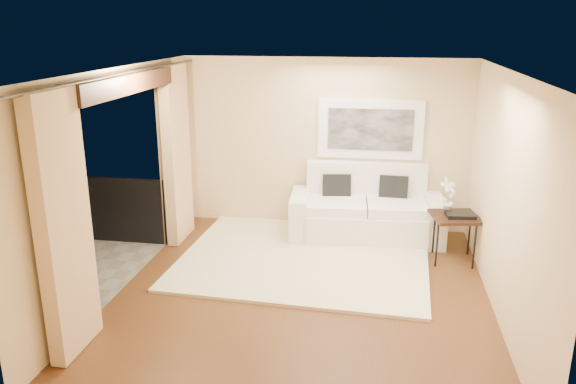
% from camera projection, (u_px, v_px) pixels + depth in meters
% --- Properties ---
extents(floor, '(5.00, 5.00, 0.00)m').
position_uv_depth(floor, '(302.00, 294.00, 6.91)').
color(floor, '#58331A').
rests_on(floor, ground).
extents(room_shell, '(5.00, 6.40, 5.00)m').
position_uv_depth(room_shell, '(122.00, 84.00, 6.51)').
color(room_shell, white).
rests_on(room_shell, ground).
extents(balcony, '(1.81, 2.60, 1.17)m').
position_uv_depth(balcony, '(54.00, 262.00, 7.38)').
color(balcony, '#605B56').
rests_on(balcony, ground).
extents(curtains, '(0.16, 4.80, 2.64)m').
position_uv_depth(curtains, '(132.00, 182.00, 6.85)').
color(curtains, '#DCB687').
rests_on(curtains, ground).
extents(artwork, '(1.62, 0.07, 0.92)m').
position_uv_depth(artwork, '(370.00, 129.00, 8.66)').
color(artwork, white).
rests_on(artwork, room_shell).
extents(rug, '(3.54, 3.12, 0.04)m').
position_uv_depth(rug, '(305.00, 256.00, 7.96)').
color(rug, '#F3E5C4').
rests_on(rug, floor).
extents(sofa, '(2.36, 1.14, 1.11)m').
position_uv_depth(sofa, '(366.00, 212.00, 8.67)').
color(sofa, white).
rests_on(sofa, floor).
extents(side_table, '(0.72, 0.72, 0.67)m').
position_uv_depth(side_table, '(455.00, 219.00, 7.70)').
color(side_table, black).
rests_on(side_table, floor).
extents(tray, '(0.41, 0.32, 0.05)m').
position_uv_depth(tray, '(460.00, 215.00, 7.63)').
color(tray, black).
rests_on(tray, side_table).
extents(orchid, '(0.31, 0.28, 0.48)m').
position_uv_depth(orchid, '(448.00, 196.00, 7.74)').
color(orchid, white).
rests_on(orchid, side_table).
extents(bistro_table, '(0.74, 0.74, 0.82)m').
position_uv_depth(bistro_table, '(12.00, 235.00, 6.77)').
color(bistro_table, black).
rests_on(bistro_table, balcony).
extents(balcony_chair_far, '(0.51, 0.51, 0.96)m').
position_uv_depth(balcony_chair_far, '(44.00, 230.00, 7.47)').
color(balcony_chair_far, black).
rests_on(balcony_chair_far, balcony).
extents(balcony_chair_near, '(0.40, 0.40, 0.92)m').
position_uv_depth(balcony_chair_near, '(22.00, 255.00, 6.72)').
color(balcony_chair_near, black).
rests_on(balcony_chair_near, balcony).
extents(ice_bucket, '(0.18, 0.18, 0.20)m').
position_uv_depth(ice_bucket, '(2.00, 217.00, 6.87)').
color(ice_bucket, silver).
rests_on(ice_bucket, bistro_table).
extents(candle, '(0.06, 0.06, 0.07)m').
position_uv_depth(candle, '(21.00, 223.00, 6.86)').
color(candle, red).
rests_on(candle, bistro_table).
extents(vase, '(0.04, 0.04, 0.18)m').
position_uv_depth(vase, '(2.00, 227.00, 6.57)').
color(vase, silver).
rests_on(vase, bistro_table).
extents(glass_a, '(0.06, 0.06, 0.12)m').
position_uv_depth(glass_a, '(15.00, 229.00, 6.59)').
color(glass_a, silver).
rests_on(glass_a, bistro_table).
extents(glass_b, '(0.06, 0.06, 0.12)m').
position_uv_depth(glass_b, '(19.00, 225.00, 6.70)').
color(glass_b, white).
rests_on(glass_b, bistro_table).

